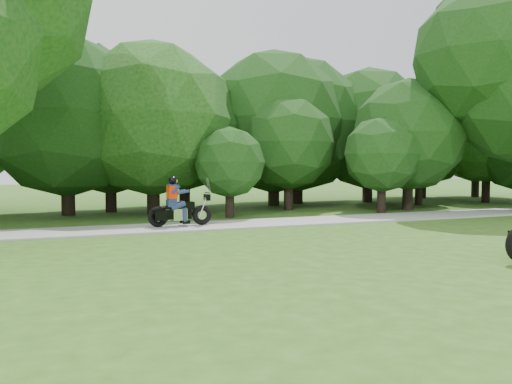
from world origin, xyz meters
TOP-DOWN VIEW (x-y plane):
  - ground at (0.00, 0.00)m, footprint 100.00×100.00m
  - walkway at (0.00, 8.00)m, footprint 60.00×2.20m
  - tree_line at (0.64, 14.62)m, footprint 39.72×12.38m
  - touring_motorcycle at (-3.82, 8.04)m, footprint 2.03×0.58m

SIDE VIEW (x-z plane):
  - ground at x=0.00m, z-range 0.00..0.00m
  - walkway at x=0.00m, z-range 0.00..0.06m
  - touring_motorcycle at x=-3.82m, z-range -0.15..1.40m
  - tree_line at x=0.64m, z-range -0.08..7.45m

